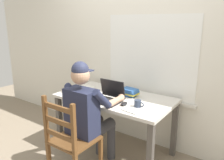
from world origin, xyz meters
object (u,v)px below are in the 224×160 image
(seated_person, at_px, (89,111))
(coffee_mug_white, at_px, (68,89))
(laptop, at_px, (108,96))
(desk, at_px, (115,104))
(computer_mouse, at_px, (124,104))
(coffee_mug_dark, at_px, (138,104))
(coffee_mug_spare, at_px, (107,87))
(book_stack_main, at_px, (130,92))
(wooden_chair, at_px, (71,141))

(seated_person, bearing_deg, coffee_mug_white, 157.02)
(laptop, relative_size, coffee_mug_white, 2.98)
(desk, bearing_deg, computer_mouse, -36.50)
(coffee_mug_dark, xyz_separation_m, coffee_mug_spare, (-0.66, 0.33, -0.00))
(coffee_mug_white, distance_m, coffee_mug_spare, 0.51)
(desk, distance_m, coffee_mug_white, 0.65)
(coffee_mug_dark, xyz_separation_m, book_stack_main, (-0.28, 0.29, 0.01))
(seated_person, height_order, book_stack_main, seated_person)
(seated_person, distance_m, book_stack_main, 0.61)
(laptop, distance_m, coffee_mug_dark, 0.39)
(desk, height_order, laptop, laptop)
(coffee_mug_white, relative_size, coffee_mug_dark, 1.00)
(laptop, distance_m, coffee_mug_white, 0.61)
(wooden_chair, height_order, book_stack_main, wooden_chair)
(coffee_mug_white, xyz_separation_m, coffee_mug_dark, (1.00, 0.05, -0.00))
(wooden_chair, height_order, coffee_mug_spare, wooden_chair)
(seated_person, xyz_separation_m, coffee_mug_white, (-0.56, 0.24, 0.09))
(wooden_chair, bearing_deg, computer_mouse, 63.58)
(wooden_chair, height_order, laptop, laptop)
(coffee_mug_dark, relative_size, book_stack_main, 0.53)
(coffee_mug_dark, height_order, coffee_mug_spare, same)
(laptop, bearing_deg, coffee_mug_dark, -1.69)
(computer_mouse, xyz_separation_m, coffee_mug_spare, (-0.49, 0.34, 0.03))
(seated_person, relative_size, book_stack_main, 6.07)
(book_stack_main, bearing_deg, seated_person, -105.87)
(computer_mouse, xyz_separation_m, book_stack_main, (-0.11, 0.31, 0.03))
(desk, xyz_separation_m, book_stack_main, (0.13, 0.12, 0.15))
(coffee_mug_dark, relative_size, coffee_mug_spare, 1.00)
(desk, xyz_separation_m, laptop, (0.02, -0.16, 0.15))
(book_stack_main, bearing_deg, wooden_chair, -100.85)
(coffee_mug_white, bearing_deg, coffee_mug_dark, 3.02)
(computer_mouse, relative_size, book_stack_main, 0.48)
(coffee_mug_spare, bearing_deg, book_stack_main, -5.37)
(laptop, xyz_separation_m, computer_mouse, (0.23, -0.02, -0.04))
(desk, bearing_deg, book_stack_main, 42.61)
(desk, relative_size, wooden_chair, 1.48)
(coffee_mug_spare, height_order, book_stack_main, book_stack_main)
(computer_mouse, bearing_deg, coffee_mug_white, -177.30)
(coffee_mug_spare, xyz_separation_m, book_stack_main, (0.38, -0.04, 0.01))
(laptop, xyz_separation_m, coffee_mug_white, (-0.61, -0.06, -0.01))
(wooden_chair, distance_m, coffee_mug_spare, 0.98)
(coffee_mug_dark, distance_m, book_stack_main, 0.40)
(computer_mouse, relative_size, coffee_mug_white, 0.90)
(computer_mouse, bearing_deg, book_stack_main, 110.01)
(coffee_mug_white, distance_m, book_stack_main, 0.80)
(computer_mouse, bearing_deg, desk, 143.50)
(desk, height_order, seated_person, seated_person)
(computer_mouse, xyz_separation_m, coffee_mug_dark, (0.16, 0.01, 0.03))
(book_stack_main, bearing_deg, coffee_mug_spare, 174.63)
(coffee_mug_white, bearing_deg, computer_mouse, 2.70)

